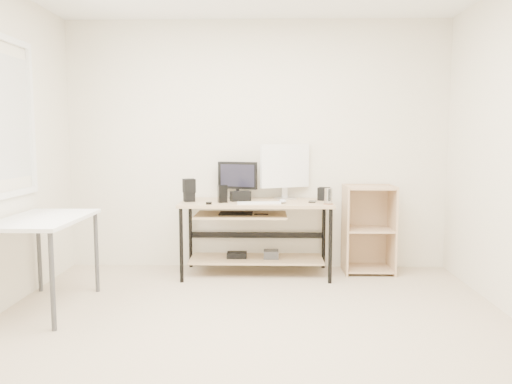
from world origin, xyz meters
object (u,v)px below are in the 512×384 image
object	(u,v)px
black_monitor	(237,178)
audio_controller	(223,194)
shelf_unit	(368,228)
side_table	(43,227)
white_imac	(285,167)
desk	(254,222)

from	to	relation	value
black_monitor	audio_controller	world-z (taller)	black_monitor
shelf_unit	side_table	bearing A→B (deg)	-156.67
side_table	black_monitor	world-z (taller)	black_monitor
side_table	white_imac	xyz separation A→B (m)	(1.97, 1.26, 0.41)
side_table	audio_controller	bearing A→B (deg)	35.20
white_imac	side_table	bearing A→B (deg)	-170.52
side_table	shelf_unit	size ratio (longest dim) A/B	1.11
desk	audio_controller	distance (m)	0.44
desk	shelf_unit	size ratio (longest dim) A/B	1.67
white_imac	black_monitor	bearing A→B (deg)	157.81
black_monitor	side_table	bearing A→B (deg)	-122.01
white_imac	audio_controller	distance (m)	0.73
desk	audio_controller	size ratio (longest dim) A/B	8.62
audio_controller	side_table	bearing A→B (deg)	-165.61
side_table	shelf_unit	xyz separation A→B (m)	(2.83, 1.22, -0.22)
black_monitor	white_imac	world-z (taller)	white_imac
desk	side_table	distance (m)	1.97
shelf_unit	black_monitor	xyz separation A→B (m)	(-1.35, 0.03, 0.52)
desk	black_monitor	bearing A→B (deg)	131.79
black_monitor	shelf_unit	bearing A→B (deg)	16.29
black_monitor	desk	bearing A→B (deg)	-30.49
side_table	audio_controller	size ratio (longest dim) A/B	5.75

